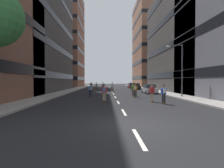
{
  "coord_description": "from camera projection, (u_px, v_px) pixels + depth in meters",
  "views": [
    {
      "loc": [
        -1.21,
        -7.96,
        2.14
      ],
      "look_at": [
        0.0,
        23.88,
        1.46
      ],
      "focal_mm": 26.28,
      "sensor_mm": 36.0,
      "label": 1
    }
  ],
  "objects": [
    {
      "name": "ground_plane",
      "position": [
        112.0,
        91.0,
        33.83
      ],
      "size": [
        154.88,
        154.88,
        0.0
      ],
      "primitive_type": "plane",
      "color": "black"
    },
    {
      "name": "skater_2",
      "position": [
        164.0,
        93.0,
        14.91
      ],
      "size": [
        0.53,
        0.9,
        1.78
      ],
      "color": "brown",
      "rests_on": "ground_plane"
    },
    {
      "name": "skater_4",
      "position": [
        103.0,
        86.0,
        35.49
      ],
      "size": [
        0.53,
        0.9,
        1.78
      ],
      "color": "brown",
      "rests_on": "ground_plane"
    },
    {
      "name": "skater_5",
      "position": [
        112.0,
        86.0,
        32.46
      ],
      "size": [
        0.54,
        0.91,
        1.78
      ],
      "color": "brown",
      "rests_on": "ground_plane"
    },
    {
      "name": "parked_car_near",
      "position": [
        149.0,
        89.0,
        27.41
      ],
      "size": [
        1.82,
        4.4,
        1.52
      ],
      "color": "#B2B7BF",
      "rests_on": "ground_plane"
    },
    {
      "name": "building_right_mid",
      "position": [
        193.0,
        38.0,
        32.44
      ],
      "size": [
        12.18,
        23.72,
        20.81
      ],
      "color": "#4C4744",
      "rests_on": "ground_plane"
    },
    {
      "name": "parked_car_far",
      "position": [
        132.0,
        86.0,
        45.76
      ],
      "size": [
        1.82,
        4.4,
        1.52
      ],
      "color": "maroon",
      "rests_on": "ground_plane"
    },
    {
      "name": "sidewalk_right",
      "position": [
        149.0,
        90.0,
        37.38
      ],
      "size": [
        2.73,
        70.99,
        0.14
      ],
      "primitive_type": "cube",
      "color": "#9E9991",
      "rests_on": "ground_plane"
    },
    {
      "name": "lane_markings",
      "position": [
        111.0,
        90.0,
        36.02
      ],
      "size": [
        0.16,
        62.2,
        0.01
      ],
      "color": "silver",
      "rests_on": "ground_plane"
    },
    {
      "name": "building_left_mid",
      "position": [
        28.0,
        11.0,
        31.12
      ],
      "size": [
        12.18,
        23.73,
        30.42
      ],
      "color": "#4C4744",
      "rests_on": "ground_plane"
    },
    {
      "name": "skater_3",
      "position": [
        152.0,
        92.0,
        16.44
      ],
      "size": [
        0.55,
        0.92,
        1.78
      ],
      "color": "brown",
      "rests_on": "ground_plane"
    },
    {
      "name": "skater_8",
      "position": [
        91.0,
        85.0,
        40.45
      ],
      "size": [
        0.53,
        0.9,
        1.78
      ],
      "color": "brown",
      "rests_on": "ground_plane"
    },
    {
      "name": "skater_7",
      "position": [
        90.0,
        89.0,
        21.55
      ],
      "size": [
        0.57,
        0.92,
        1.78
      ],
      "color": "brown",
      "rests_on": "ground_plane"
    },
    {
      "name": "sidewalk_left",
      "position": [
        73.0,
        90.0,
        36.73
      ],
      "size": [
        2.73,
        70.99,
        0.14
      ],
      "primitive_type": "cube",
      "color": "#9E9991",
      "rests_on": "ground_plane"
    },
    {
      "name": "skater_0",
      "position": [
        104.0,
        91.0,
        16.84
      ],
      "size": [
        0.55,
        0.91,
        1.78
      ],
      "color": "brown",
      "rests_on": "ground_plane"
    },
    {
      "name": "building_left_far",
      "position": [
        65.0,
        39.0,
        58.89
      ],
      "size": [
        12.18,
        17.11,
        33.66
      ],
      "color": "brown",
      "rests_on": "ground_plane"
    },
    {
      "name": "skater_1",
      "position": [
        133.0,
        89.0,
        22.65
      ],
      "size": [
        0.57,
        0.92,
        1.78
      ],
      "color": "brown",
      "rests_on": "ground_plane"
    },
    {
      "name": "parked_car_mid",
      "position": [
        136.0,
        86.0,
        39.76
      ],
      "size": [
        1.82,
        4.4,
        1.52
      ],
      "color": "black",
      "rests_on": "ground_plane"
    },
    {
      "name": "skater_6",
      "position": [
        96.0,
        86.0,
        37.49
      ],
      "size": [
        0.55,
        0.91,
        1.78
      ],
      "color": "brown",
      "rests_on": "ground_plane"
    },
    {
      "name": "skater_9",
      "position": [
        135.0,
        89.0,
        20.59
      ],
      "size": [
        0.57,
        0.92,
        1.78
      ],
      "color": "brown",
      "rests_on": "ground_plane"
    },
    {
      "name": "streetlamp_right",
      "position": [
        179.0,
        65.0,
        20.48
      ],
      "size": [
        2.13,
        0.3,
        6.5
      ],
      "color": "#3F3F44",
      "rests_on": "sidewalk_right"
    },
    {
      "name": "building_right_far",
      "position": [
        153.0,
        44.0,
        60.13
      ],
      "size": [
        12.18,
        18.3,
        31.14
      ],
      "color": "#9E6B51",
      "rests_on": "ground_plane"
    }
  ]
}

